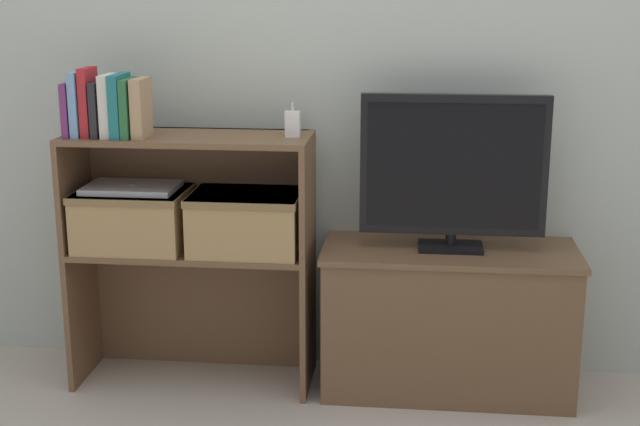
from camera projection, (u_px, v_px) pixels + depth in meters
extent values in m
plane|color=#BCB2A3|center=(315.00, 405.00, 3.08)|extent=(16.00, 16.00, 0.00)
cube|color=#B2BCB2|center=(327.00, 45.00, 3.16)|extent=(10.00, 0.05, 2.40)
cube|color=brown|center=(447.00, 322.00, 3.14)|extent=(0.86, 0.37, 0.50)
cube|color=brown|center=(450.00, 252.00, 3.08)|extent=(0.88, 0.39, 0.02)
cube|color=black|center=(450.00, 247.00, 3.07)|extent=(0.22, 0.14, 0.01)
cylinder|color=black|center=(451.00, 239.00, 3.07)|extent=(0.04, 0.04, 0.04)
cube|color=black|center=(454.00, 165.00, 3.00)|extent=(0.63, 0.03, 0.48)
cube|color=black|center=(454.00, 166.00, 2.98)|extent=(0.58, 0.00, 0.42)
cube|color=brown|center=(83.00, 310.00, 3.26)|extent=(0.02, 0.32, 0.51)
cube|color=brown|center=(308.00, 319.00, 3.17)|extent=(0.02, 0.32, 0.51)
cube|color=brown|center=(204.00, 300.00, 3.36)|extent=(0.81, 0.02, 0.51)
cube|color=brown|center=(192.00, 250.00, 3.16)|extent=(0.81, 0.32, 0.02)
cube|color=brown|center=(75.00, 189.00, 3.15)|extent=(0.02, 0.32, 0.40)
cube|color=brown|center=(308.00, 195.00, 3.06)|extent=(0.02, 0.32, 0.40)
cube|color=brown|center=(200.00, 183.00, 3.25)|extent=(0.81, 0.02, 0.40)
cube|color=brown|center=(188.00, 138.00, 3.06)|extent=(0.81, 0.32, 0.02)
cube|color=#6B2D66|center=(71.00, 109.00, 3.01)|extent=(0.02, 0.15, 0.18)
cube|color=#709ECC|center=(79.00, 104.00, 3.01)|extent=(0.03, 0.13, 0.22)
cube|color=#B22328|center=(89.00, 102.00, 3.00)|extent=(0.03, 0.12, 0.23)
cube|color=#232328|center=(99.00, 109.00, 3.00)|extent=(0.02, 0.14, 0.19)
cube|color=silver|center=(109.00, 106.00, 3.00)|extent=(0.03, 0.13, 0.21)
cube|color=#1E7075|center=(120.00, 106.00, 2.99)|extent=(0.03, 0.15, 0.21)
cube|color=#286638|center=(130.00, 108.00, 2.99)|extent=(0.03, 0.15, 0.20)
cube|color=tan|center=(141.00, 108.00, 2.99)|extent=(0.04, 0.13, 0.20)
cube|color=white|center=(293.00, 124.00, 3.00)|extent=(0.05, 0.04, 0.09)
cylinder|color=silver|center=(293.00, 107.00, 2.99)|extent=(0.01, 0.01, 0.03)
cube|color=tan|center=(133.00, 219.00, 3.13)|extent=(0.38, 0.28, 0.21)
cube|color=olive|center=(132.00, 194.00, 3.11)|extent=(0.38, 0.29, 0.02)
cube|color=tan|center=(247.00, 222.00, 3.09)|extent=(0.38, 0.28, 0.21)
cube|color=olive|center=(246.00, 197.00, 3.07)|extent=(0.38, 0.29, 0.02)
cube|color=#BCBCC1|center=(132.00, 187.00, 3.11)|extent=(0.32, 0.21, 0.02)
cylinder|color=#99999E|center=(131.00, 184.00, 3.10)|extent=(0.02, 0.02, 0.00)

